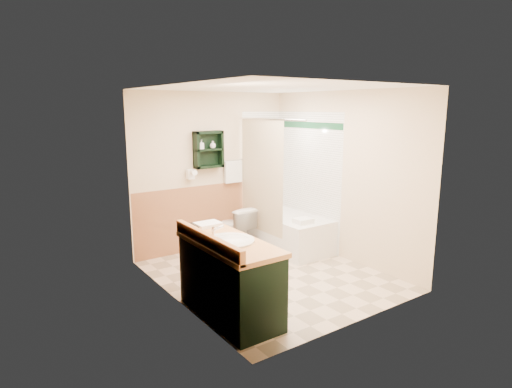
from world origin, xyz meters
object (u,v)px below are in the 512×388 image
(vanity, at_px, (230,279))
(soap_bottle_b, at_px, (213,145))
(bathtub, at_px, (287,231))
(wall_shelf, at_px, (209,150))
(vanity_book, at_px, (183,218))
(soap_bottle_a, at_px, (201,147))
(toilet, at_px, (235,228))
(hair_dryer, at_px, (190,174))

(vanity, height_order, soap_bottle_b, soap_bottle_b)
(bathtub, bearing_deg, wall_shelf, 149.19)
(bathtub, distance_m, vanity_book, 2.30)
(soap_bottle_a, xyz_separation_m, soap_bottle_b, (0.19, 0.00, 0.01))
(wall_shelf, xyz_separation_m, toilet, (0.33, -0.21, -1.22))
(vanity_book, xyz_separation_m, soap_bottle_b, (1.13, 1.30, 0.67))
(soap_bottle_a, bearing_deg, bathtub, -27.92)
(wall_shelf, xyz_separation_m, hair_dryer, (-0.30, 0.02, -0.35))
(wall_shelf, distance_m, vanity, 2.50)
(toilet, bearing_deg, soap_bottle_b, -41.22)
(wall_shelf, height_order, toilet, wall_shelf)
(toilet, bearing_deg, wall_shelf, -35.36)
(vanity, distance_m, soap_bottle_b, 2.55)
(wall_shelf, relative_size, vanity_book, 2.43)
(vanity_book, height_order, soap_bottle_a, soap_bottle_a)
(soap_bottle_b, bearing_deg, hair_dryer, 175.36)
(wall_shelf, height_order, vanity, wall_shelf)
(soap_bottle_a, bearing_deg, vanity, -110.84)
(bathtub, relative_size, soap_bottle_b, 13.33)
(hair_dryer, relative_size, toilet, 0.35)
(vanity, bearing_deg, vanity_book, 102.66)
(vanity_book, height_order, soap_bottle_b, soap_bottle_b)
(toilet, relative_size, soap_bottle_b, 6.01)
(vanity, relative_size, vanity_book, 5.72)
(toilet, distance_m, soap_bottle_b, 1.32)
(toilet, bearing_deg, vanity_book, 35.71)
(wall_shelf, distance_m, soap_bottle_b, 0.09)
(toilet, height_order, soap_bottle_a, soap_bottle_a)
(hair_dryer, bearing_deg, wall_shelf, -4.76)
(hair_dryer, relative_size, vanity, 0.19)
(wall_shelf, bearing_deg, vanity, -113.66)
(toilet, xyz_separation_m, soap_bottle_a, (-0.45, 0.21, 1.26))
(toilet, bearing_deg, hair_dryer, -23.21)
(hair_dryer, distance_m, bathtub, 1.74)
(hair_dryer, distance_m, soap_bottle_a, 0.44)
(vanity, bearing_deg, bathtub, 36.71)
(bathtub, xyz_separation_m, vanity_book, (-2.08, -0.70, 0.67))
(wall_shelf, xyz_separation_m, soap_bottle_a, (-0.12, -0.01, 0.05))
(hair_dryer, xyz_separation_m, vanity, (-0.59, -2.07, -0.79))
(wall_shelf, height_order, soap_bottle_a, wall_shelf)
(vanity, bearing_deg, hair_dryer, 73.95)
(vanity_book, xyz_separation_m, soap_bottle_a, (0.94, 1.30, 0.66))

